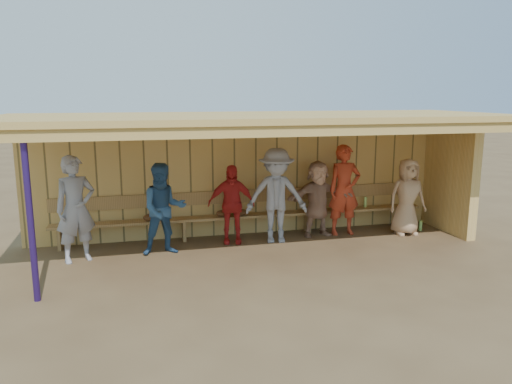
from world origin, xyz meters
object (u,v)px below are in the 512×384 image
player_a (76,209)px  player_f (318,199)px  player_c (164,209)px  player_h (407,197)px  player_e (276,196)px  bench (247,210)px  player_d (231,204)px  player_g (344,190)px

player_a → player_f: (4.58, 0.48, -0.15)m
player_c → player_h: size_ratio=1.05×
player_c → player_e: player_e is taller
player_e → bench: 0.83m
player_d → bench: bearing=55.4°
player_e → player_a: bearing=-167.1°
player_c → player_d: (1.30, 0.37, -0.06)m
player_c → player_e: 2.18m
player_f → player_g: player_g is taller
player_h → player_g: bearing=168.6°
player_d → player_f: 1.80m
player_g → player_h: 1.29m
player_c → player_d: player_c is taller
player_c → player_e: bearing=2.2°
player_e → player_g: size_ratio=0.99×
player_a → player_d: (2.78, 0.42, -0.16)m
player_d → player_h: 3.61m
player_d → player_f: bearing=10.7°
player_c → player_f: player_c is taller
player_a → player_g: size_ratio=1.00×
player_f → player_h: size_ratio=0.98×
player_c → player_h: 4.90m
player_e → bench: size_ratio=0.24×
player_c → player_h: bearing=-2.9°
player_f → player_h: player_h is taller
player_a → player_d: size_ratio=1.20×
player_d → player_e: player_e is taller
player_g → player_c: bearing=-171.9°
player_e → bench: player_e is taller
bench → player_d: bearing=-133.3°
player_a → player_e: size_ratio=1.00×
player_d → player_e: size_ratio=0.83×
player_a → player_f: 4.61m
player_d → player_f: player_f is taller
player_a → player_g: player_g is taller
player_f → bench: bearing=160.1°
player_e → player_f: bearing=20.8°
player_c → player_d: size_ratio=1.08×
player_c → player_f: (3.10, 0.44, -0.06)m
player_f → player_g: bearing=-5.9°
player_g → player_h: bearing=-13.9°
player_a → player_f: bearing=-15.9°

